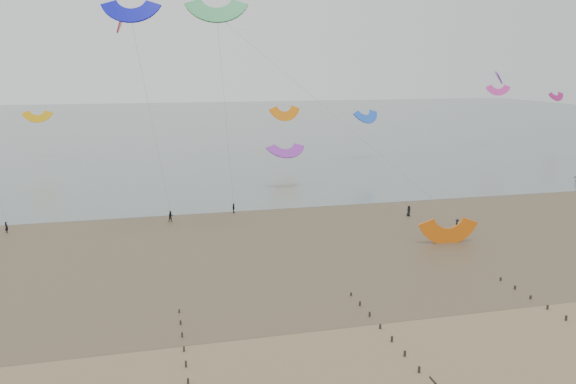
% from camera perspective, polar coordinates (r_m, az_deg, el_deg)
% --- Properties ---
extents(ground, '(500.00, 500.00, 0.00)m').
position_cam_1_polar(ground, '(49.63, 6.82, -16.15)').
color(ground, brown).
rests_on(ground, ground).
extents(sea_and_shore, '(500.00, 665.00, 0.03)m').
position_cam_1_polar(sea_and_shore, '(79.55, -4.65, -4.83)').
color(sea_and_shore, '#475654').
rests_on(sea_and_shore, ground).
extents(kitesurfer_lead, '(0.74, 0.71, 1.70)m').
position_cam_1_polar(kitesurfer_lead, '(91.91, -26.69, -3.22)').
color(kitesurfer_lead, black).
rests_on(kitesurfer_lead, ground).
extents(kitesurfers, '(124.44, 27.07, 1.78)m').
position_cam_1_polar(kitesurfers, '(101.00, 12.89, -0.85)').
color(kitesurfers, black).
rests_on(kitesurfers, ground).
extents(grounded_kite, '(7.46, 6.06, 3.85)m').
position_cam_1_polar(grounded_kite, '(80.85, 15.91, -5.01)').
color(grounded_kite, '#DD600D').
rests_on(grounded_kite, ground).
extents(kites_airborne, '(257.55, 111.13, 36.38)m').
position_cam_1_polar(kites_airborne, '(131.10, -12.36, 10.80)').
color(kites_airborne, blue).
rests_on(kites_airborne, ground).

